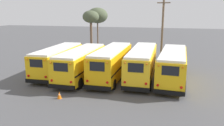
% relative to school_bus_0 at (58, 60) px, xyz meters
% --- Properties ---
extents(ground_plane, '(160.00, 160.00, 0.00)m').
position_rel_school_bus_0_xyz_m(ground_plane, '(6.31, -0.16, -1.67)').
color(ground_plane, '#4C4C4F').
extents(school_bus_0, '(2.96, 9.48, 3.06)m').
position_rel_school_bus_0_xyz_m(school_bus_0, '(0.00, 0.00, 0.00)').
color(school_bus_0, yellow).
rests_on(school_bus_0, ground).
extents(school_bus_1, '(2.75, 9.75, 3.11)m').
position_rel_school_bus_0_xyz_m(school_bus_1, '(3.15, -0.66, 0.03)').
color(school_bus_1, yellow).
rests_on(school_bus_1, ground).
extents(school_bus_2, '(2.62, 9.98, 3.25)m').
position_rel_school_bus_0_xyz_m(school_bus_2, '(6.31, 0.12, 0.09)').
color(school_bus_2, '#EAAA0F').
rests_on(school_bus_2, ground).
extents(school_bus_3, '(2.75, 10.42, 3.22)m').
position_rel_school_bus_0_xyz_m(school_bus_3, '(9.46, 0.86, 0.08)').
color(school_bus_3, yellow).
rests_on(school_bus_3, ground).
extents(school_bus_4, '(2.97, 10.05, 3.16)m').
position_rel_school_bus_0_xyz_m(school_bus_4, '(12.62, 0.60, 0.05)').
color(school_bus_4, yellow).
rests_on(school_bus_4, ground).
extents(utility_pole, '(1.80, 0.29, 9.33)m').
position_rel_school_bus_0_xyz_m(utility_pole, '(11.01, 9.82, 3.14)').
color(utility_pole, brown).
rests_on(utility_pole, ground).
extents(bare_tree_0, '(3.92, 3.92, 7.81)m').
position_rel_school_bus_0_xyz_m(bare_tree_0, '(-1.64, 18.63, 4.65)').
color(bare_tree_0, brown).
rests_on(bare_tree_0, ground).
extents(bare_tree_1, '(2.94, 2.94, 7.27)m').
position_rel_school_bus_0_xyz_m(bare_tree_1, '(-1.79, 15.43, 4.32)').
color(bare_tree_1, brown).
rests_on(bare_tree_1, ground).
extents(traffic_cone, '(0.36, 0.36, 0.63)m').
position_rel_school_bus_0_xyz_m(traffic_cone, '(3.69, -6.70, -1.36)').
color(traffic_cone, orange).
rests_on(traffic_cone, ground).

